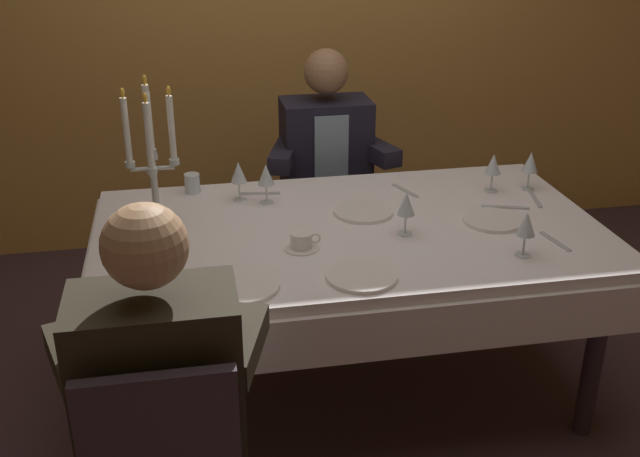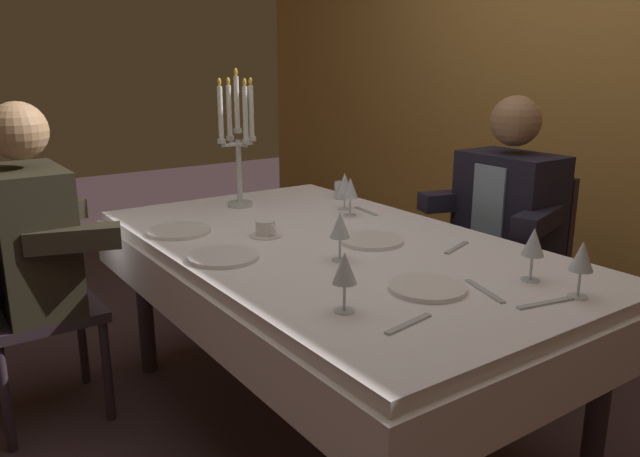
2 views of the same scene
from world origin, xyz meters
The scene contains 23 objects.
ground_plane centered at (0.00, 0.00, 0.00)m, with size 12.00×12.00×0.00m, color #402C31.
back_wall centered at (0.00, 1.66, 1.35)m, with size 6.00×0.12×2.70m, color #C98E44.
dining_table centered at (0.00, 0.00, 0.62)m, with size 1.94×1.14×0.74m.
candelabra centered at (-0.70, 0.00, 1.03)m, with size 0.19×0.19×0.61m.
dinner_plate_0 centered at (0.55, -0.06, 0.75)m, with size 0.23×0.23×0.01m, color white.
dinner_plate_1 centered at (0.08, 0.12, 0.75)m, with size 0.23×0.23×0.01m, color white.
dinner_plate_2 centered at (-0.05, -0.41, 0.75)m, with size 0.24×0.24×0.01m, color white.
dinner_plate_3 centered at (-0.44, -0.40, 0.75)m, with size 0.24×0.24×0.01m, color white.
wine_glass_0 centered at (-0.38, 0.35, 0.85)m, with size 0.07×0.07×0.16m.
wine_glass_1 centered at (-0.28, 0.30, 0.86)m, with size 0.07×0.07×0.16m.
wine_glass_2 centered at (0.83, 0.24, 0.85)m, with size 0.07×0.07×0.16m.
wine_glass_3 centered at (0.54, -0.35, 0.86)m, with size 0.07×0.07×0.16m.
wine_glass_4 centered at (0.19, -0.10, 0.86)m, with size 0.07×0.07×0.16m.
wine_glass_5 centered at (0.67, 0.25, 0.85)m, with size 0.07×0.07×0.16m.
water_tumbler_0 centered at (-0.57, 0.47, 0.78)m, with size 0.06×0.06×0.08m, color silver.
coffee_cup_0 centered at (-0.21, -0.15, 0.77)m, with size 0.13×0.12×0.06m.
knife_0 centered at (0.81, 0.13, 0.74)m, with size 0.19×0.02×0.01m, color #B7B7BC.
knife_1 centered at (0.65, 0.06, 0.74)m, with size 0.19×0.02×0.01m, color #B7B7BC.
fork_2 centered at (-0.29, 0.40, 0.74)m, with size 0.17×0.02×0.01m, color #B7B7BC.
fork_3 centered at (0.70, -0.27, 0.74)m, with size 0.17×0.02×0.01m, color #B7B7BC.
fork_4 centered at (0.31, 0.32, 0.74)m, with size 0.17×0.02×0.01m, color #B7B7BC.
seated_diner_0 centered at (-0.70, -0.89, 0.74)m, with size 0.63×0.48×1.24m.
seated_diner_1 centered at (0.08, 0.89, 0.74)m, with size 0.63×0.48×1.24m.
Camera 1 is at (-0.59, -2.52, 1.90)m, focal length 42.14 mm.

